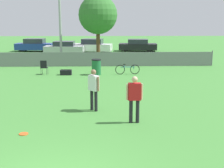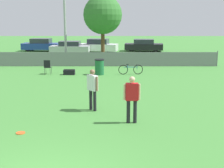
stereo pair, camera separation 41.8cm
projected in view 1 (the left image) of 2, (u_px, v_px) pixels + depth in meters
fence_backline at (86, 59)px, 24.20m from camera, size 19.87×0.07×1.21m
light_pole at (60, 3)px, 24.94m from camera, size 0.90×0.36×8.25m
tree_near_pole at (98, 15)px, 26.06m from camera, size 3.26×3.26×5.59m
player_defender_red at (134, 96)px, 11.01m from camera, size 0.60×0.24×1.69m
player_receiver_white at (94, 87)px, 12.47m from camera, size 0.46×0.46×1.69m
frisbee_disc at (24, 134)px, 10.08m from camera, size 0.30×0.30×0.03m
folding_chair_sideline at (44, 66)px, 20.63m from camera, size 0.44×0.45×0.96m
bicycle_sideline at (128, 69)px, 20.79m from camera, size 1.64×0.44×0.69m
trash_bin at (96, 67)px, 20.59m from camera, size 0.63×0.63×1.04m
gear_bag_sideline at (66, 72)px, 20.61m from camera, size 0.74×0.41×0.36m
parked_car_blue at (35, 45)px, 35.11m from camera, size 4.31×2.01×1.43m
parked_car_silver at (64, 48)px, 32.49m from camera, size 4.14×1.97×1.33m
parked_car_white at (92, 46)px, 34.14m from camera, size 4.43×2.48×1.47m
parked_car_dark at (138, 45)px, 35.33m from camera, size 4.42×2.26×1.35m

